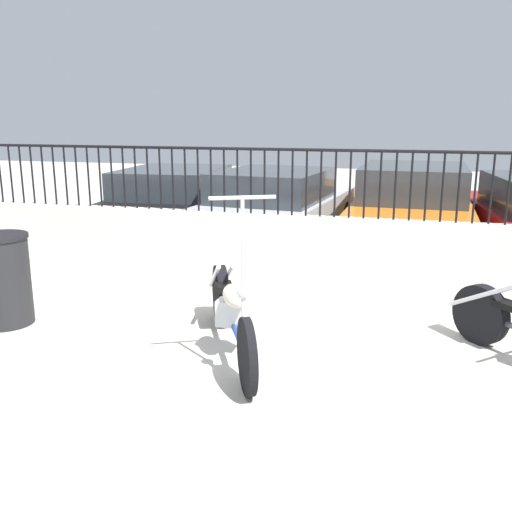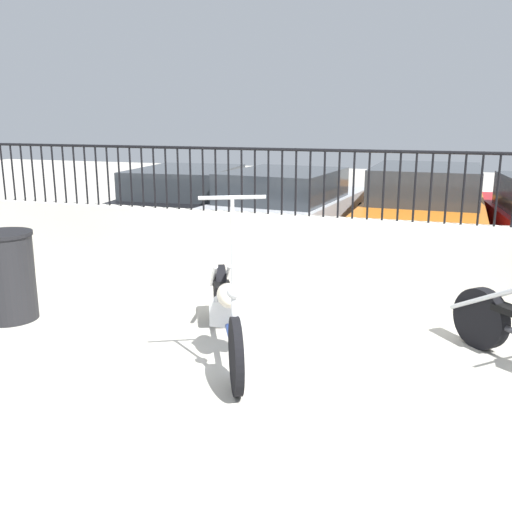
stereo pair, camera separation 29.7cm
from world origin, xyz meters
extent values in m
plane|color=#B7B2A5|center=(0.00, 0.00, 0.00)|extent=(40.00, 40.00, 0.00)
cube|color=beige|center=(0.00, 2.31, 0.50)|extent=(9.10, 0.18, 1.00)
cylinder|color=black|center=(-4.47, 2.31, 1.40)|extent=(0.02, 0.02, 0.79)
cylinder|color=black|center=(-4.30, 2.31, 1.40)|extent=(0.02, 0.02, 0.79)
cylinder|color=black|center=(-4.13, 2.31, 1.40)|extent=(0.02, 0.02, 0.79)
cylinder|color=black|center=(-3.96, 2.31, 1.40)|extent=(0.02, 0.02, 0.79)
cylinder|color=black|center=(-3.79, 2.31, 1.40)|extent=(0.02, 0.02, 0.79)
cylinder|color=black|center=(-3.62, 2.31, 1.40)|extent=(0.02, 0.02, 0.79)
cylinder|color=black|center=(-3.46, 2.31, 1.40)|extent=(0.02, 0.02, 0.79)
cylinder|color=black|center=(-3.29, 2.31, 1.40)|extent=(0.02, 0.02, 0.79)
cylinder|color=black|center=(-3.12, 2.31, 1.40)|extent=(0.02, 0.02, 0.79)
cylinder|color=black|center=(-2.95, 2.31, 1.40)|extent=(0.02, 0.02, 0.79)
cylinder|color=black|center=(-2.78, 2.31, 1.40)|extent=(0.02, 0.02, 0.79)
cylinder|color=black|center=(-2.61, 2.31, 1.40)|extent=(0.02, 0.02, 0.79)
cylinder|color=black|center=(-2.44, 2.31, 1.40)|extent=(0.02, 0.02, 0.79)
cylinder|color=black|center=(-2.28, 2.31, 1.40)|extent=(0.02, 0.02, 0.79)
cylinder|color=black|center=(-2.11, 2.31, 1.40)|extent=(0.02, 0.02, 0.79)
cylinder|color=black|center=(-1.94, 2.31, 1.40)|extent=(0.02, 0.02, 0.79)
cylinder|color=black|center=(-1.77, 2.31, 1.40)|extent=(0.02, 0.02, 0.79)
cylinder|color=black|center=(-1.60, 2.31, 1.40)|extent=(0.02, 0.02, 0.79)
cylinder|color=black|center=(-1.43, 2.31, 1.40)|extent=(0.02, 0.02, 0.79)
cylinder|color=black|center=(-1.26, 2.31, 1.40)|extent=(0.02, 0.02, 0.79)
cylinder|color=black|center=(-1.10, 2.31, 1.40)|extent=(0.02, 0.02, 0.79)
cylinder|color=black|center=(-0.93, 2.31, 1.40)|extent=(0.02, 0.02, 0.79)
cylinder|color=black|center=(-0.76, 2.31, 1.40)|extent=(0.02, 0.02, 0.79)
cylinder|color=black|center=(-0.59, 2.31, 1.40)|extent=(0.02, 0.02, 0.79)
cylinder|color=black|center=(-0.42, 2.31, 1.40)|extent=(0.02, 0.02, 0.79)
cylinder|color=black|center=(-0.25, 2.31, 1.40)|extent=(0.02, 0.02, 0.79)
cylinder|color=black|center=(-0.08, 2.31, 1.40)|extent=(0.02, 0.02, 0.79)
cylinder|color=black|center=(0.08, 2.31, 1.40)|extent=(0.02, 0.02, 0.79)
cylinder|color=black|center=(0.25, 2.31, 1.40)|extent=(0.02, 0.02, 0.79)
cylinder|color=black|center=(0.42, 2.31, 1.40)|extent=(0.02, 0.02, 0.79)
cylinder|color=black|center=(0.59, 2.31, 1.40)|extent=(0.02, 0.02, 0.79)
cylinder|color=black|center=(0.76, 2.31, 1.40)|extent=(0.02, 0.02, 0.79)
cylinder|color=black|center=(0.93, 2.31, 1.40)|extent=(0.02, 0.02, 0.79)
cylinder|color=black|center=(1.10, 2.31, 1.40)|extent=(0.02, 0.02, 0.79)
cylinder|color=black|center=(1.26, 2.31, 1.40)|extent=(0.02, 0.02, 0.79)
cylinder|color=black|center=(1.43, 2.31, 1.40)|extent=(0.02, 0.02, 0.79)
cylinder|color=black|center=(1.60, 2.31, 1.40)|extent=(0.02, 0.02, 0.79)
cylinder|color=black|center=(1.77, 2.31, 1.40)|extent=(0.02, 0.02, 0.79)
cylinder|color=black|center=(1.94, 2.31, 1.40)|extent=(0.02, 0.02, 0.79)
cylinder|color=black|center=(0.00, 2.31, 1.77)|extent=(9.10, 0.04, 0.04)
cylinder|color=black|center=(-0.06, -0.27, 0.31)|extent=(0.34, 0.59, 0.62)
cylinder|color=black|center=(-0.77, 1.18, 0.31)|extent=(0.38, 0.62, 0.64)
cylinder|color=navy|center=(-0.41, 0.45, 0.31)|extent=(0.70, 1.36, 0.06)
cube|color=silver|center=(-0.39, 0.41, 0.41)|extent=(0.28, 0.18, 0.24)
ellipsoid|color=beige|center=(-0.34, 0.30, 0.61)|extent=(0.39, 0.51, 0.18)
cube|color=black|center=(-0.64, 0.91, 0.49)|extent=(0.27, 0.32, 0.06)
cylinder|color=silver|center=(-0.10, -0.19, 0.56)|extent=(0.14, 0.22, 0.51)
sphere|color=silver|center=(-0.12, -0.14, 0.79)|extent=(0.11, 0.11, 0.11)
cylinder|color=silver|center=(-0.14, -0.11, 1.18)|extent=(0.03, 0.03, 0.73)
cylinder|color=silver|center=(-0.14, -0.11, 1.54)|extent=(0.48, 0.26, 0.03)
cylinder|color=silver|center=(-0.81, 1.10, 0.53)|extent=(0.39, 0.74, 0.45)
cylinder|color=silver|center=(-0.68, 1.16, 0.53)|extent=(0.39, 0.74, 0.45)
cylinder|color=black|center=(1.82, 1.33, 0.29)|extent=(0.50, 0.50, 0.59)
cube|color=black|center=(2.03, 1.11, 0.47)|extent=(0.31, 0.31, 0.06)
cylinder|color=silver|center=(1.81, 1.24, 0.51)|extent=(0.55, 0.55, 0.42)
cylinder|color=silver|center=(1.91, 1.34, 0.51)|extent=(0.55, 0.55, 0.42)
cylinder|color=black|center=(-2.97, 0.57, 0.46)|extent=(0.57, 0.57, 0.92)
cylinder|color=black|center=(-2.97, 0.57, 0.94)|extent=(0.60, 0.60, 0.04)
cylinder|color=black|center=(-3.94, 6.62, 0.32)|extent=(0.16, 0.65, 0.64)
cylinder|color=black|center=(-2.25, 6.75, 0.32)|extent=(0.16, 0.65, 0.64)
cylinder|color=black|center=(-3.73, 3.83, 0.32)|extent=(0.16, 0.65, 0.64)
cylinder|color=black|center=(-2.04, 3.96, 0.32)|extent=(0.16, 0.65, 0.64)
cube|color=black|center=(-2.99, 5.29, 0.52)|extent=(2.14, 4.63, 0.55)
cube|color=#2D3338|center=(-2.97, 5.07, 1.02)|extent=(1.78, 2.28, 0.46)
cylinder|color=black|center=(-1.71, 6.26, 0.32)|extent=(0.18, 0.65, 0.64)
cylinder|color=black|center=(-0.06, 6.08, 0.32)|extent=(0.18, 0.65, 0.64)
cylinder|color=black|center=(-1.99, 3.66, 0.32)|extent=(0.18, 0.65, 0.64)
cylinder|color=black|center=(-0.35, 3.48, 0.32)|extent=(0.18, 0.65, 0.64)
cube|color=#B7BABF|center=(-1.03, 4.87, 0.54)|extent=(2.21, 4.39, 0.59)
cube|color=#2D3338|center=(-1.05, 4.66, 1.07)|extent=(1.80, 2.19, 0.47)
cylinder|color=black|center=(0.33, 6.88, 0.32)|extent=(0.13, 0.64, 0.64)
cylinder|color=black|center=(2.00, 6.84, 0.32)|extent=(0.13, 0.64, 0.64)
cylinder|color=black|center=(0.26, 4.10, 0.32)|extent=(0.13, 0.64, 0.64)
cylinder|color=black|center=(1.93, 4.06, 0.32)|extent=(0.13, 0.64, 0.64)
cube|color=orange|center=(1.13, 5.47, 0.54)|extent=(1.89, 4.53, 0.61)
cube|color=#2D3338|center=(1.13, 5.24, 1.12)|extent=(1.65, 2.19, 0.54)
cylinder|color=black|center=(2.05, 6.16, 0.32)|extent=(0.19, 0.65, 0.64)
camera|label=1|loc=(1.11, -4.26, 2.15)|focal=40.00mm
camera|label=2|loc=(1.39, -4.17, 2.15)|focal=40.00mm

